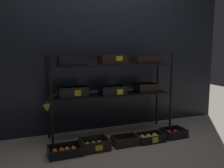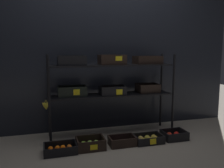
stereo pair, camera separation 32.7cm
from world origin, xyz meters
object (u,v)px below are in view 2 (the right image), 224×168
object	(u,v)px
display_rack	(111,79)
crate_ground_apple_gold	(148,139)
crate_ground_apple_red	(174,136)
crate_ground_tangerine	(60,149)
crate_ground_plum	(122,142)
crate_ground_apple_green	(90,145)

from	to	relation	value
display_rack	crate_ground_apple_gold	xyz separation A→B (m)	(0.38, -0.43, -0.75)
crate_ground_apple_red	crate_ground_tangerine	bearing A→B (deg)	-179.01
display_rack	crate_ground_apple_gold	bearing A→B (deg)	-48.30
crate_ground_apple_red	crate_ground_plum	bearing A→B (deg)	-178.96
crate_ground_apple_green	crate_ground_plum	bearing A→B (deg)	-1.22
display_rack	crate_ground_apple_red	xyz separation A→B (m)	(0.77, -0.41, -0.74)
crate_ground_tangerine	crate_ground_apple_red	world-z (taller)	crate_ground_apple_red
crate_ground_tangerine	crate_ground_apple_red	bearing A→B (deg)	0.99
crate_ground_plum	display_rack	bearing A→B (deg)	94.07
crate_ground_tangerine	crate_ground_apple_green	xyz separation A→B (m)	(0.36, 0.02, 0.01)
crate_ground_tangerine	crate_ground_plum	distance (m)	0.76
display_rack	crate_ground_apple_gold	distance (m)	0.94
crate_ground_apple_green	crate_ground_plum	world-z (taller)	crate_ground_apple_green
crate_ground_plum	crate_ground_apple_gold	xyz separation A→B (m)	(0.35, -0.01, 0.00)
crate_ground_apple_green	crate_ground_apple_gold	bearing A→B (deg)	-1.36
crate_ground_tangerine	crate_ground_apple_gold	size ratio (longest dim) A/B	1.03
crate_ground_tangerine	crate_ground_apple_gold	world-z (taller)	crate_ground_tangerine
crate_ground_tangerine	display_rack	bearing A→B (deg)	30.70
crate_ground_tangerine	crate_ground_apple_red	distance (m)	1.49
display_rack	crate_ground_plum	size ratio (longest dim) A/B	5.50
crate_ground_tangerine	crate_ground_apple_green	distance (m)	0.36
crate_ground_plum	crate_ground_apple_green	bearing A→B (deg)	178.78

